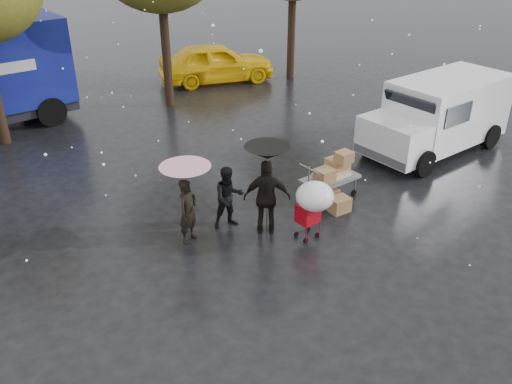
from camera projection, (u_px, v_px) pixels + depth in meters
ground at (293, 242)px, 12.24m from camera, size 90.00×90.00×0.00m
person_pink at (188, 211)px, 11.98m from camera, size 0.66×0.56×1.52m
person_middle at (229, 197)px, 12.53m from camera, size 0.86×0.74×1.52m
person_black at (267, 198)px, 12.22m from camera, size 1.11×1.01×1.81m
umbrella_pink at (185, 173)px, 11.53m from camera, size 1.12×1.12×1.86m
umbrella_black at (267, 153)px, 11.70m from camera, size 1.02×1.02×2.17m
vendor_cart at (333, 172)px, 13.81m from camera, size 1.52×0.80×1.27m
shopping_cart at (314, 199)px, 11.83m from camera, size 0.84×0.84×1.46m
white_van at (439, 114)px, 16.35m from camera, size 4.91×2.18×2.20m
box_ground_near at (329, 196)px, 13.74m from camera, size 0.52×0.44×0.41m
box_ground_far at (339, 205)px, 13.39m from camera, size 0.52×0.42×0.38m
yellow_taxi at (216, 63)px, 22.92m from camera, size 5.20×3.45×1.65m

